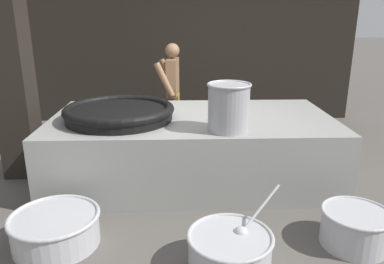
% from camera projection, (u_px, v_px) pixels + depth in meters
% --- Properties ---
extents(ground_plane, '(60.00, 60.00, 0.00)m').
position_uv_depth(ground_plane, '(192.00, 177.00, 5.04)').
color(ground_plane, '#56514C').
extents(back_wall, '(6.66, 0.24, 3.70)m').
position_uv_depth(back_wall, '(187.00, 27.00, 7.33)').
color(back_wall, black).
rests_on(back_wall, ground_plane).
extents(support_pillar, '(0.43, 0.43, 3.70)m').
position_uv_depth(support_pillar, '(7.00, 35.00, 4.61)').
color(support_pillar, black).
rests_on(support_pillar, ground_plane).
extents(hearth_platform, '(3.57, 1.84, 0.85)m').
position_uv_depth(hearth_platform, '(192.00, 147.00, 4.92)').
color(hearth_platform, gray).
rests_on(hearth_platform, ground_plane).
extents(giant_wok_near, '(1.36, 1.36, 0.18)m').
position_uv_depth(giant_wok_near, '(119.00, 112.00, 4.61)').
color(giant_wok_near, black).
rests_on(giant_wok_near, hearth_platform).
extents(stock_pot, '(0.49, 0.49, 0.54)m').
position_uv_depth(stock_pot, '(229.00, 107.00, 4.12)').
color(stock_pot, '#9E9EA3').
rests_on(stock_pot, hearth_platform).
extents(cook, '(0.41, 0.63, 1.66)m').
position_uv_depth(cook, '(172.00, 90.00, 6.15)').
color(cook, '#8C6647').
rests_on(cook, ground_plane).
extents(prep_bowl_vegetables, '(0.85, 0.73, 0.65)m').
position_uv_depth(prep_bowl_vegetables, '(230.00, 251.00, 3.15)').
color(prep_bowl_vegetables, '#B7B7BC').
rests_on(prep_bowl_vegetables, ground_plane).
extents(prep_bowl_meat, '(0.84, 0.84, 0.32)m').
position_uv_depth(prep_bowl_meat, '(56.00, 228.00, 3.53)').
color(prep_bowl_meat, '#B7B7BC').
rests_on(prep_bowl_meat, ground_plane).
extents(prep_bowl_extra, '(0.65, 0.65, 0.36)m').
position_uv_depth(prep_bowl_extra, '(355.00, 226.00, 3.51)').
color(prep_bowl_extra, '#B7B7BC').
rests_on(prep_bowl_extra, ground_plane).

